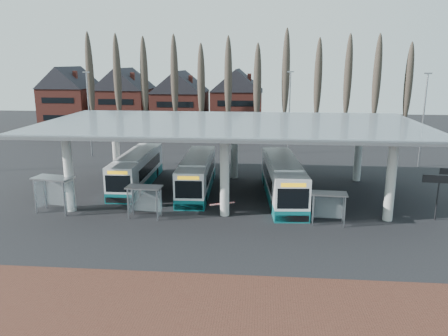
# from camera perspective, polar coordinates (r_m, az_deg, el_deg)

# --- Properties ---
(ground) EXTENTS (140.00, 140.00, 0.00)m
(ground) POSITION_cam_1_polar(r_m,az_deg,el_deg) (30.95, -0.32, -7.73)
(ground) COLOR black
(ground) RESTS_ON ground
(brick_strip) EXTENTS (70.00, 10.00, 0.03)m
(brick_strip) POSITION_cam_1_polar(r_m,az_deg,el_deg) (20.33, -3.69, -20.13)
(brick_strip) COLOR #502C20
(brick_strip) RESTS_ON ground
(station_canopy) EXTENTS (32.00, 16.00, 6.34)m
(station_canopy) POSITION_cam_1_polar(r_m,az_deg,el_deg) (37.20, 0.82, 5.02)
(station_canopy) COLOR beige
(station_canopy) RESTS_ON ground
(poplar_row) EXTENTS (45.10, 1.10, 14.50)m
(poplar_row) POSITION_cam_1_polar(r_m,az_deg,el_deg) (61.77, 2.59, 11.38)
(poplar_row) COLOR #473D33
(poplar_row) RESTS_ON ground
(townhouse_row) EXTENTS (36.80, 10.30, 12.25)m
(townhouse_row) POSITION_cam_1_polar(r_m,az_deg,el_deg) (75.16, -9.30, 9.48)
(townhouse_row) COLOR maroon
(townhouse_row) RESTS_ON ground
(lamp_post_a) EXTENTS (0.80, 0.16, 10.17)m
(lamp_post_a) POSITION_cam_1_polar(r_m,az_deg,el_deg) (55.06, -17.20, 6.90)
(lamp_post_a) COLOR slate
(lamp_post_a) RESTS_ON ground
(lamp_post_b) EXTENTS (0.80, 0.16, 10.17)m
(lamp_post_b) POSITION_cam_1_polar(r_m,az_deg,el_deg) (55.09, 8.52, 7.36)
(lamp_post_b) COLOR slate
(lamp_post_b) RESTS_ON ground
(lamp_post_c) EXTENTS (0.80, 0.16, 10.17)m
(lamp_post_c) POSITION_cam_1_polar(r_m,az_deg,el_deg) (51.99, 24.58, 5.90)
(lamp_post_c) COLOR slate
(lamp_post_c) RESTS_ON ground
(bus_0) EXTENTS (2.54, 11.23, 3.11)m
(bus_0) POSITION_cam_1_polar(r_m,az_deg,el_deg) (41.54, -11.31, -0.26)
(bus_0) COLOR white
(bus_0) RESTS_ON ground
(bus_1) EXTENTS (2.76, 11.34, 3.13)m
(bus_1) POSITION_cam_1_polar(r_m,az_deg,el_deg) (39.20, -3.53, -0.83)
(bus_1) COLOR white
(bus_1) RESTS_ON ground
(bus_2) EXTENTS (3.52, 12.23, 3.35)m
(bus_2) POSITION_cam_1_polar(r_m,az_deg,el_deg) (37.28, 7.66, -1.54)
(bus_2) COLOR white
(bus_2) RESTS_ON ground
(shelter_0) EXTENTS (3.22, 2.01, 2.79)m
(shelter_0) POSITION_cam_1_polar(r_m,az_deg,el_deg) (35.88, -21.23, -2.24)
(shelter_0) COLOR gray
(shelter_0) RESTS_ON ground
(shelter_1) EXTENTS (2.65, 1.44, 2.39)m
(shelter_1) POSITION_cam_1_polar(r_m,az_deg,el_deg) (32.93, -10.29, -3.41)
(shelter_1) COLOR gray
(shelter_1) RESTS_ON ground
(shelter_2) EXTENTS (2.57, 1.40, 2.32)m
(shelter_2) POSITION_cam_1_polar(r_m,az_deg,el_deg) (31.97, 13.51, -4.21)
(shelter_2) COLOR gray
(shelter_2) RESTS_ON ground
(info_sign_0) EXTENTS (2.30, 0.35, 3.42)m
(info_sign_0) POSITION_cam_1_polar(r_m,az_deg,el_deg) (34.97, 26.29, -1.72)
(info_sign_0) COLOR black
(info_sign_0) RESTS_ON ground
(barrier) EXTENTS (1.82, 0.94, 0.98)m
(barrier) POSITION_cam_1_polar(r_m,az_deg,el_deg) (33.29, -0.21, -4.76)
(barrier) COLOR black
(barrier) RESTS_ON ground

